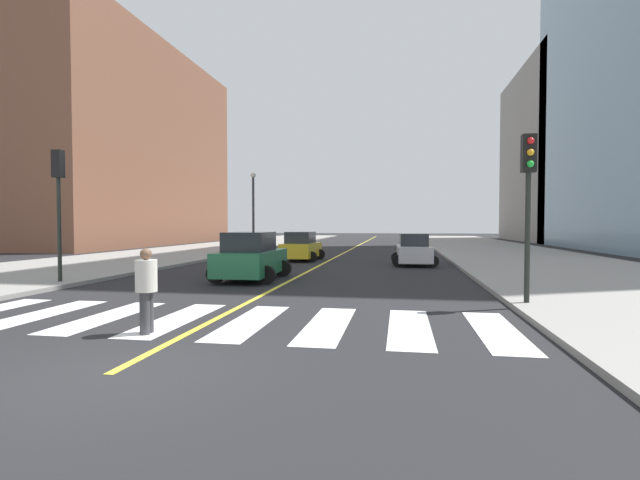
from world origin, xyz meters
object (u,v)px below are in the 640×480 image
(car_yellow_second, at_px, (301,247))
(car_green_third, at_px, (251,257))
(car_silver_nearest, at_px, (414,250))
(street_lamp, at_px, (253,203))
(traffic_light_far_corner, at_px, (59,189))
(pedestrian_crossing, at_px, (146,287))
(traffic_light_near_corner, at_px, (528,184))

(car_yellow_second, height_order, car_green_third, car_green_third)
(car_silver_nearest, bearing_deg, street_lamp, -43.81)
(car_yellow_second, height_order, street_lamp, street_lamp)
(car_yellow_second, relative_size, traffic_light_far_corner, 0.84)
(traffic_light_far_corner, bearing_deg, pedestrian_crossing, -42.35)
(traffic_light_near_corner, height_order, traffic_light_far_corner, traffic_light_far_corner)
(car_silver_nearest, distance_m, traffic_light_near_corner, 13.49)
(car_yellow_second, height_order, pedestrian_crossing, car_yellow_second)
(car_silver_nearest, xyz_separation_m, car_yellow_second, (-6.75, 2.09, 0.02))
(car_green_third, xyz_separation_m, street_lamp, (-6.09, 19.45, 3.08))
(traffic_light_near_corner, bearing_deg, traffic_light_far_corner, -7.68)
(car_green_third, xyz_separation_m, traffic_light_near_corner, (9.28, -4.94, 2.40))
(car_green_third, height_order, pedestrian_crossing, car_green_third)
(car_yellow_second, xyz_separation_m, traffic_light_near_corner, (9.36, -15.10, 2.48))
(traffic_light_far_corner, height_order, pedestrian_crossing, traffic_light_far_corner)
(car_yellow_second, bearing_deg, car_green_third, -87.69)
(car_silver_nearest, bearing_deg, car_green_third, 48.30)
(car_green_third, bearing_deg, street_lamp, 107.04)
(car_green_third, height_order, traffic_light_far_corner, traffic_light_far_corner)
(traffic_light_near_corner, bearing_deg, car_green_third, -28.00)
(car_green_third, xyz_separation_m, pedestrian_crossing, (0.83, -9.38, 0.07))
(traffic_light_near_corner, height_order, pedestrian_crossing, traffic_light_near_corner)
(car_silver_nearest, distance_m, car_yellow_second, 7.07)
(traffic_light_far_corner, bearing_deg, car_silver_nearest, 39.89)
(traffic_light_far_corner, xyz_separation_m, street_lamp, (0.27, 22.28, 0.47))
(car_yellow_second, distance_m, pedestrian_crossing, 19.56)
(car_silver_nearest, relative_size, car_yellow_second, 0.98)
(car_green_third, bearing_deg, traffic_light_far_corner, -156.36)
(car_silver_nearest, relative_size, traffic_light_near_corner, 0.88)
(car_silver_nearest, xyz_separation_m, pedestrian_crossing, (-5.85, -17.44, 0.16))
(traffic_light_near_corner, xyz_separation_m, street_lamp, (-15.37, 24.38, 0.67))
(car_green_third, distance_m, traffic_light_near_corner, 10.78)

